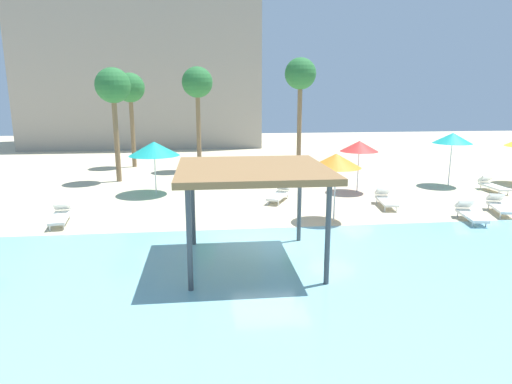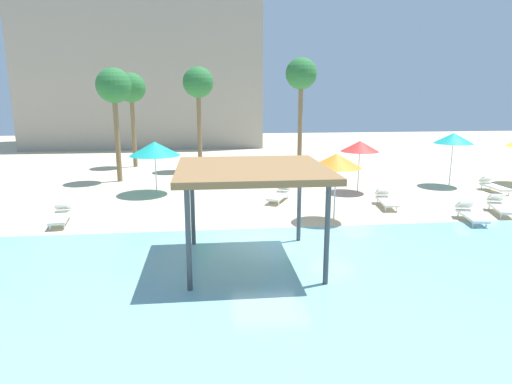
{
  "view_description": "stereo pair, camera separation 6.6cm",
  "coord_description": "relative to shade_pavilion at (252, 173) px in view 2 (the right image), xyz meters",
  "views": [
    {
      "loc": [
        -2.04,
        -14.05,
        4.94
      ],
      "look_at": [
        -0.23,
        2.0,
        1.3
      ],
      "focal_mm": 31.28,
      "sensor_mm": 36.0,
      "label": 1
    },
    {
      "loc": [
        -1.98,
        -14.06,
        4.94
      ],
      "look_at": [
        -0.23,
        2.0,
        1.3
      ],
      "focal_mm": 31.28,
      "sensor_mm": 36.0,
      "label": 2
    }
  ],
  "objects": [
    {
      "name": "beach_umbrella_teal_0",
      "position": [
        11.67,
        9.89,
        -0.15
      ],
      "size": [
        2.02,
        2.02,
        2.83
      ],
      "color": "silver",
      "rests_on": "ground"
    },
    {
      "name": "lounge_chair_2",
      "position": [
        10.8,
        4.37,
        -2.37
      ],
      "size": [
        1.1,
        1.99,
        0.74
      ],
      "rotation": [
        0.0,
        0.0,
        -1.85
      ],
      "color": "white",
      "rests_on": "ground"
    },
    {
      "name": "lounge_chair_6",
      "position": [
        13.11,
        8.29,
        -2.37
      ],
      "size": [
        0.63,
        1.9,
        0.74
      ],
      "rotation": [
        0.0,
        0.0,
        -1.56
      ],
      "color": "white",
      "rests_on": "ground"
    },
    {
      "name": "beach_umbrella_orange_3",
      "position": [
        3.63,
        4.05,
        -0.33
      ],
      "size": [
        1.95,
        1.95,
        2.65
      ],
      "color": "silver",
      "rests_on": "ground"
    },
    {
      "name": "beach_umbrella_teal_2",
      "position": [
        -3.79,
        9.67,
        -0.46
      ],
      "size": [
        2.47,
        2.47,
        2.59
      ],
      "color": "silver",
      "rests_on": "ground"
    },
    {
      "name": "lounge_chair_5",
      "position": [
        8.88,
        3.38,
        -2.37
      ],
      "size": [
        0.91,
        1.97,
        0.74
      ],
      "rotation": [
        0.0,
        0.0,
        -1.74
      ],
      "color": "white",
      "rests_on": "ground"
    },
    {
      "name": "hotel_block_0",
      "position": [
        -6.77,
        31.87,
        4.85
      ],
      "size": [
        20.89,
        9.79,
        15.11
      ],
      "primitive_type": "cube",
      "color": "#9E9384",
      "rests_on": "ground"
    },
    {
      "name": "palm_tree_2",
      "position": [
        -6.09,
        18.13,
        2.36
      ],
      "size": [
        1.9,
        1.9,
        6.16
      ],
      "color": "brown",
      "rests_on": "ground"
    },
    {
      "name": "beach_umbrella_red_4",
      "position": [
        6.26,
        8.95,
        -0.4
      ],
      "size": [
        1.9,
        1.9,
        2.58
      ],
      "color": "silver",
      "rests_on": "ground"
    },
    {
      "name": "palm_tree_0",
      "position": [
        -6.2,
        13.1,
        2.43
      ],
      "size": [
        1.9,
        1.9,
        6.23
      ],
      "color": "brown",
      "rests_on": "ground"
    },
    {
      "name": "lagoon_water",
      "position": [
        0.75,
        -3.52,
        -2.68
      ],
      "size": [
        44.0,
        13.5,
        0.04
      ],
      "primitive_type": "cube",
      "color": "#7AB7C1",
      "rests_on": "ground"
    },
    {
      "name": "palm_tree_1",
      "position": [
        4.5,
        14.98,
        3.12
      ],
      "size": [
        1.9,
        1.9,
        6.96
      ],
      "color": "brown",
      "rests_on": "ground"
    },
    {
      "name": "lounge_chair_0",
      "position": [
        2.04,
        7.52,
        -2.37
      ],
      "size": [
        1.39,
        1.96,
        0.74
      ],
      "rotation": [
        0.0,
        0.0,
        -2.04
      ],
      "color": "white",
      "rests_on": "ground"
    },
    {
      "name": "lounge_chair_1",
      "position": [
        6.53,
        5.99,
        -2.37
      ],
      "size": [
        0.85,
        1.96,
        0.74
      ],
      "rotation": [
        0.0,
        0.0,
        -1.71
      ],
      "color": "white",
      "rests_on": "ground"
    },
    {
      "name": "ground_plane",
      "position": [
        0.75,
        1.73,
        -2.7
      ],
      "size": [
        80.0,
        80.0,
        0.0
      ],
      "primitive_type": "plane",
      "color": "beige"
    },
    {
      "name": "palm_tree_3",
      "position": [
        -1.71,
        16.21,
        2.65
      ],
      "size": [
        1.9,
        1.9,
        6.47
      ],
      "color": "brown",
      "rests_on": "ground"
    },
    {
      "name": "shade_pavilion",
      "position": [
        0.0,
        0.0,
        0.0
      ],
      "size": [
        4.2,
        4.2,
        2.88
      ],
      "color": "#42474C",
      "rests_on": "ground"
    },
    {
      "name": "lounge_chair_4",
      "position": [
        -6.89,
        4.86,
        -2.37
      ],
      "size": [
        0.86,
        1.96,
        0.74
      ],
      "rotation": [
        0.0,
        0.0,
        -1.43
      ],
      "color": "white",
      "rests_on": "ground"
    }
  ]
}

